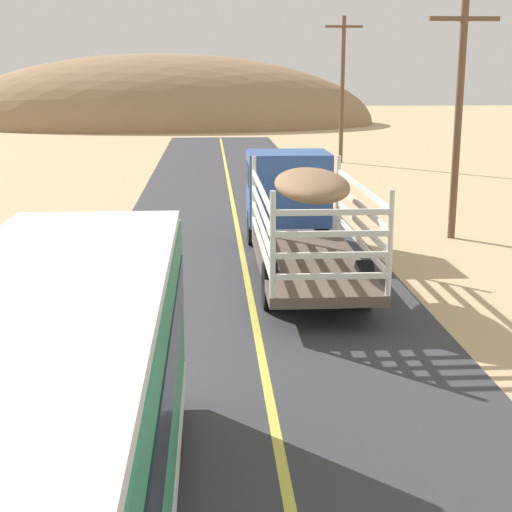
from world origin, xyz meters
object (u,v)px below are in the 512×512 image
Objects in this scene: power_pole_mid at (459,113)px; power_pole_far at (342,86)px; livestock_truck at (296,200)px; bus at (35,456)px.

power_pole_far is at bearing 90.00° from power_pole_mid.
power_pole_far is (5.49, 24.26, 2.75)m from livestock_truck.
livestock_truck is at bearing -102.75° from power_pole_far.
power_pole_mid is at bearing 27.23° from livestock_truck.
livestock_truck is 0.97× the size of bus.
bus is 39.95m from power_pole_far.
power_pole_mid is at bearing -90.00° from power_pole_far.
livestock_truck is 1.29× the size of power_pole_mid.
bus is 1.33× the size of power_pole_mid.
livestock_truck is 6.57m from power_pole_mid.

